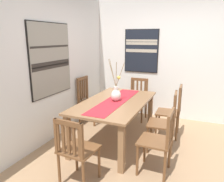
{
  "coord_description": "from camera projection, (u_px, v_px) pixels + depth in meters",
  "views": [
    {
      "loc": [
        -3.09,
        -0.62,
        1.8
      ],
      "look_at": [
        0.23,
        0.79,
        0.91
      ],
      "focal_mm": 34.66,
      "sensor_mm": 36.0,
      "label": 1
    }
  ],
  "objects": [
    {
      "name": "table_runner",
      "position": [
        115.0,
        101.0,
        3.69
      ],
      "size": [
        1.66,
        0.36,
        0.01
      ],
      "primitive_type": "cube",
      "color": "#B7232D",
      "rests_on": "dining_table"
    },
    {
      "name": "chair_3",
      "position": [
        88.0,
        99.0,
        4.65
      ],
      "size": [
        0.43,
        0.43,
        0.99
      ],
      "color": "brown",
      "rests_on": "ground_plane"
    },
    {
      "name": "wall_back",
      "position": [
        51.0,
        64.0,
        3.81
      ],
      "size": [
        6.4,
        0.12,
        2.7
      ],
      "primitive_type": "cube",
      "color": "silver",
      "rests_on": "ground_plane"
    },
    {
      "name": "chair_5",
      "position": [
        165.0,
        122.0,
        3.44
      ],
      "size": [
        0.45,
        0.45,
        0.98
      ],
      "color": "brown",
      "rests_on": "ground_plane"
    },
    {
      "name": "chair_2",
      "position": [
        76.0,
        149.0,
        2.62
      ],
      "size": [
        0.45,
        0.45,
        0.9
      ],
      "color": "brown",
      "rests_on": "ground_plane"
    },
    {
      "name": "chair_4",
      "position": [
        159.0,
        140.0,
        2.86
      ],
      "size": [
        0.43,
        0.43,
        0.9
      ],
      "color": "brown",
      "rests_on": "ground_plane"
    },
    {
      "name": "centerpiece_vase",
      "position": [
        116.0,
        94.0,
        3.67
      ],
      "size": [
        0.2,
        0.26,
        0.72
      ],
      "color": "silver",
      "rests_on": "dining_table"
    },
    {
      "name": "ground_plane",
      "position": [
        152.0,
        155.0,
        3.43
      ],
      "size": [
        6.4,
        6.4,
        0.03
      ],
      "primitive_type": "cube",
      "color": "#A37F5B"
    },
    {
      "name": "chair_0",
      "position": [
        137.0,
        98.0,
        4.84
      ],
      "size": [
        0.42,
        0.42,
        0.91
      ],
      "color": "brown",
      "rests_on": "ground_plane"
    },
    {
      "name": "dining_table",
      "position": [
        115.0,
        107.0,
        3.72
      ],
      "size": [
        1.81,
        1.01,
        0.74
      ],
      "color": "#8E6642",
      "rests_on": "ground_plane"
    },
    {
      "name": "wall_side",
      "position": [
        174.0,
        58.0,
        4.76
      ],
      "size": [
        0.12,
        6.4,
        2.7
      ],
      "primitive_type": "cube",
      "color": "silver",
      "rests_on": "ground_plane"
    },
    {
      "name": "chair_1",
      "position": [
        172.0,
        110.0,
        3.96
      ],
      "size": [
        0.44,
        0.44,
        0.97
      ],
      "color": "brown",
      "rests_on": "ground_plane"
    },
    {
      "name": "painting_on_back_wall",
      "position": [
        51.0,
        60.0,
        3.69
      ],
      "size": [
        1.04,
        0.05,
        1.23
      ],
      "color": "black"
    },
    {
      "name": "painting_on_side_wall",
      "position": [
        141.0,
        51.0,
        4.94
      ],
      "size": [
        0.05,
        0.78,
        0.97
      ],
      "color": "black"
    }
  ]
}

